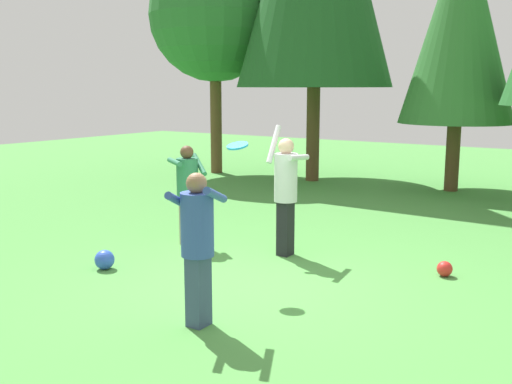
% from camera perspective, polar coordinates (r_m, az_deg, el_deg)
% --- Properties ---
extents(ground_plane, '(40.00, 40.00, 0.00)m').
position_cam_1_polar(ground_plane, '(7.46, -0.59, -9.10)').
color(ground_plane, '#4C9342').
extents(person_thrower, '(0.52, 0.61, 1.92)m').
position_cam_1_polar(person_thrower, '(8.57, 2.91, 0.59)').
color(person_thrower, black).
rests_on(person_thrower, ground_plane).
extents(person_catcher, '(0.64, 0.68, 1.62)m').
position_cam_1_polar(person_catcher, '(6.02, -5.72, -4.34)').
color(person_catcher, '#38476B').
rests_on(person_catcher, ground_plane).
extents(person_bystander, '(0.71, 0.69, 1.58)m').
position_cam_1_polar(person_bystander, '(9.25, -6.68, 0.52)').
color(person_bystander, gray).
rests_on(person_bystander, ground_plane).
extents(frisbee, '(0.29, 0.28, 0.09)m').
position_cam_1_polar(frisbee, '(7.27, -1.82, 4.53)').
color(frisbee, '#2393D1').
extents(ball_red, '(0.20, 0.20, 0.20)m').
position_cam_1_polar(ball_red, '(8.18, 17.88, -7.13)').
color(ball_red, red).
rests_on(ball_red, ground_plane).
extents(ball_blue, '(0.27, 0.27, 0.27)m').
position_cam_1_polar(ball_blue, '(8.34, -14.52, -6.40)').
color(ball_blue, blue).
rests_on(ball_blue, ground_plane).
extents(tree_far_left, '(3.72, 3.72, 6.36)m').
position_cam_1_polar(tree_far_left, '(17.37, -4.03, 16.71)').
color(tree_far_left, brown).
rests_on(tree_far_left, ground_plane).
extents(tree_center, '(2.68, 2.68, 6.40)m').
position_cam_1_polar(tree_center, '(14.93, 19.28, 15.41)').
color(tree_center, brown).
rests_on(tree_center, ground_plane).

